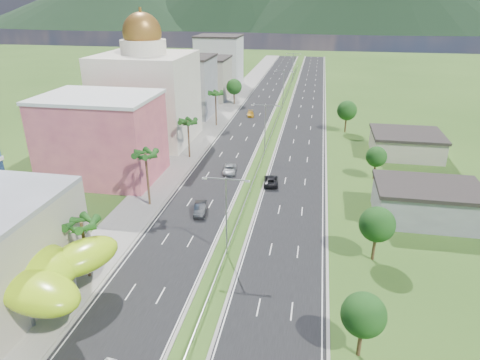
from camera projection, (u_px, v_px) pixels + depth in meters
The scene contains 31 objects.
ground at pixel (209, 301), 48.08m from camera, with size 500.00×500.00×0.00m, color #2D5119.
road_left at pixel (257, 109), 130.71m from camera, with size 11.00×260.00×0.04m, color black.
road_right at pixel (306, 111), 128.25m from camera, with size 11.00×260.00×0.04m, color black.
sidewalk_left at pixel (226, 108), 132.25m from camera, with size 7.00×260.00×0.12m, color gray.
median_guardrail at pixel (275, 124), 112.95m from camera, with size 0.10×216.06×0.76m.
streetlight_median_b at pixel (226, 208), 54.47m from camera, with size 6.04×0.25×11.00m.
streetlight_median_c at pixel (265, 124), 90.65m from camera, with size 6.04×0.25×11.00m.
streetlight_median_d at pixel (283, 85), 131.35m from camera, with size 6.04×0.25×11.00m.
streetlight_median_e at pixel (293, 64), 172.05m from camera, with size 6.04×0.25×11.00m.
lime_canopy at pixel (17, 266), 45.77m from camera, with size 18.00×15.00×7.40m.
pink_shophouse at pixel (102, 139), 78.66m from camera, with size 20.00×15.00×15.00m, color #BC4D62.
domed_building at pixel (147, 93), 97.94m from camera, with size 20.00×20.00×28.70m.
midrise_grey at pixel (184, 87), 121.71m from camera, with size 16.00×15.00×16.00m, color gray.
midrise_beige at pixel (204, 79), 142.20m from camera, with size 16.00×15.00×13.00m, color #A9A28B.
midrise_white at pixel (219, 62), 162.02m from camera, with size 16.00×15.00×18.00m, color silver.
shed_near at pixel (426, 204), 65.13m from camera, with size 15.00×10.00×5.00m, color gray.
shed_far at pixel (406, 145), 92.05m from camera, with size 14.00×12.00×4.40m, color #A9A28B.
palm_tree_b at pixel (82, 226), 49.65m from camera, with size 3.60×3.60×8.10m.
palm_tree_c at pixel (146, 156), 67.17m from camera, with size 3.60×3.60×9.60m.
palm_tree_d at pixel (188, 123), 88.35m from camera, with size 3.60×3.60×8.60m.
palm_tree_e at pixel (216, 95), 110.66m from camera, with size 3.60×3.60×9.40m.
leafy_tree_lfar at pixel (234, 87), 134.35m from camera, with size 4.90×4.90×8.05m.
leafy_tree_ra at pixel (364, 315), 39.06m from camera, with size 4.20×4.20×6.90m.
leafy_tree_rb at pixel (377, 225), 53.79m from camera, with size 4.55×4.55×7.47m.
leafy_tree_rc at pixel (376, 157), 78.94m from camera, with size 3.85×3.85×6.33m.
leafy_tree_rd at pixel (347, 111), 106.25m from camera, with size 4.90×4.90×8.05m.
mountain_ridge at pixel (370, 30), 445.28m from camera, with size 860.00×140.00×90.00m, color black, non-canonical shape.
car_dark_left at pixel (200, 209), 67.31m from camera, with size 1.75×5.01×1.65m, color black.
car_silver_mid_left at pixel (230, 169), 83.01m from camera, with size 2.36×5.12×1.42m, color #979A9E.
car_yellow_far_left at pixel (251, 114), 122.66m from camera, with size 1.85×4.56×1.32m, color #C08616.
car_dark_far_right at pixel (271, 181), 77.79m from camera, with size 2.50×5.41×1.50m, color black.
Camera 1 is at (10.39, -37.55, 31.52)m, focal length 32.00 mm.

